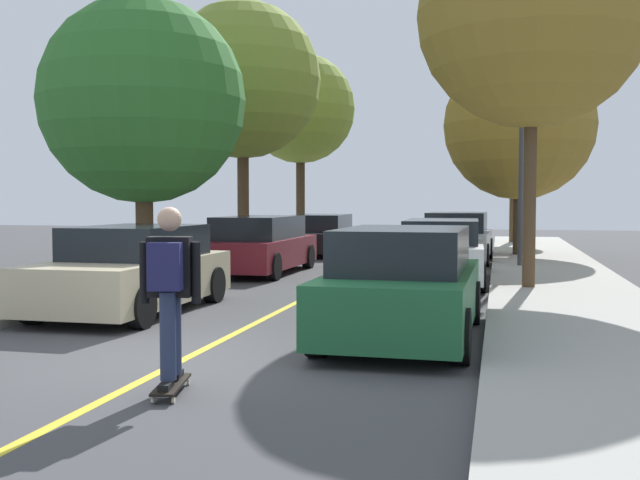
{
  "coord_description": "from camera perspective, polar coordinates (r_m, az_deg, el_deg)",
  "views": [
    {
      "loc": [
        3.52,
        -7.84,
        1.85
      ],
      "look_at": [
        0.13,
        6.36,
        1.06
      ],
      "focal_mm": 42.13,
      "sensor_mm": 36.0,
      "label": 1
    }
  ],
  "objects": [
    {
      "name": "ground",
      "position": [
        8.79,
        -10.66,
        -9.1
      ],
      "size": [
        80.0,
        80.0,
        0.0
      ],
      "primitive_type": "plane",
      "color": "#424244"
    },
    {
      "name": "sidewalk_right",
      "position": [
        8.13,
        22.27,
        -9.76
      ],
      "size": [
        2.83,
        56.0,
        0.14
      ],
      "primitive_type": "cube",
      "color": "#9E9B93",
      "rests_on": "ground"
    },
    {
      "name": "center_line",
      "position": [
        12.49,
        -3.12,
        -5.41
      ],
      "size": [
        0.12,
        39.2,
        0.01
      ],
      "primitive_type": "cube",
      "color": "gold",
      "rests_on": "ground"
    },
    {
      "name": "parked_car_left_nearest",
      "position": [
        12.7,
        -13.99,
        -2.27
      ],
      "size": [
        1.95,
        4.23,
        1.41
      ],
      "color": "#BCAD89",
      "rests_on": "ground"
    },
    {
      "name": "parked_car_left_near",
      "position": [
        18.88,
        -4.6,
        -0.38
      ],
      "size": [
        1.91,
        4.59,
        1.43
      ],
      "color": "maroon",
      "rests_on": "ground"
    },
    {
      "name": "parked_car_left_far",
      "position": [
        25.23,
        0.05,
        0.4
      ],
      "size": [
        2.12,
        4.61,
        1.35
      ],
      "color": "black",
      "rests_on": "ground"
    },
    {
      "name": "parked_car_right_nearest",
      "position": [
        10.0,
        6.4,
        -3.46
      ],
      "size": [
        1.91,
        4.25,
        1.48
      ],
      "color": "#1E5B33",
      "rests_on": "ground"
    },
    {
      "name": "parked_car_right_near",
      "position": [
        16.77,
        9.26,
        -0.89
      ],
      "size": [
        1.97,
        4.55,
        1.41
      ],
      "color": "white",
      "rests_on": "ground"
    },
    {
      "name": "parked_car_right_far",
      "position": [
        22.74,
        10.36,
        0.16
      ],
      "size": [
        2.06,
        4.46,
        1.47
      ],
      "color": "#B7B7BC",
      "rests_on": "ground"
    },
    {
      "name": "street_tree_left_nearest",
      "position": [
        17.15,
        -13.3,
        10.22
      ],
      "size": [
        4.5,
        4.5,
        6.12
      ],
      "color": "#4C3823",
      "rests_on": "sidewalk_left"
    },
    {
      "name": "street_tree_left_near",
      "position": [
        23.38,
        -5.9,
        11.96
      ],
      "size": [
        4.76,
        4.76,
        7.72
      ],
      "color": "#4C3823",
      "rests_on": "sidewalk_left"
    },
    {
      "name": "street_tree_left_far",
      "position": [
        29.82,
        -1.5,
        9.91
      ],
      "size": [
        4.28,
        4.28,
        7.42
      ],
      "color": "#3D2D1E",
      "rests_on": "sidewalk_left"
    },
    {
      "name": "street_tree_right_nearest",
      "position": [
        15.63,
        15.83,
        16.29
      ],
      "size": [
        4.45,
        4.45,
        7.54
      ],
      "color": "#4C3823",
      "rests_on": "sidewalk_right"
    },
    {
      "name": "street_tree_right_near",
      "position": [
        24.3,
        14.9,
        8.46
      ],
      "size": [
        4.66,
        4.66,
        6.36
      ],
      "color": "#3D2D1E",
      "rests_on": "sidewalk_right"
    },
    {
      "name": "street_tree_right_far",
      "position": [
        31.27,
        14.58,
        8.01
      ],
      "size": [
        3.09,
        3.09,
        6.03
      ],
      "color": "#4C3823",
      "rests_on": "sidewalk_right"
    },
    {
      "name": "streetlamp",
      "position": [
        20.23,
        15.06,
        8.03
      ],
      "size": [
        0.36,
        0.24,
        6.16
      ],
      "color": "#38383D",
      "rests_on": "sidewalk_right"
    },
    {
      "name": "skateboard",
      "position": [
        7.4,
        -11.23,
        -10.74
      ],
      "size": [
        0.39,
        0.87,
        0.1
      ],
      "color": "black",
      "rests_on": "ground"
    },
    {
      "name": "skateboarder",
      "position": [
        7.2,
        -11.37,
        -3.29
      ],
      "size": [
        0.59,
        0.71,
        1.67
      ],
      "color": "black",
      "rests_on": "skateboard"
    }
  ]
}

